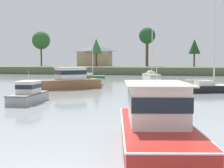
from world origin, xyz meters
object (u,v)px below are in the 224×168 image
object	(u,v)px
cruiser_red	(154,131)
sailboat_cream	(151,76)
sailboat_green	(90,77)
dinghy_sand	(63,76)
cruiser_grey	(31,97)
sailboat_black	(208,90)
cruiser_wood	(73,84)

from	to	relation	value
cruiser_red	sailboat_cream	world-z (taller)	sailboat_cream
sailboat_green	cruiser_red	world-z (taller)	sailboat_green
cruiser_red	sailboat_cream	xyz separation A→B (m)	(-6.99, 63.25, -0.44)
dinghy_sand	cruiser_red	bearing A→B (deg)	-64.97
dinghy_sand	cruiser_grey	size ratio (longest dim) A/B	0.51
dinghy_sand	cruiser_grey	bearing A→B (deg)	-71.81
sailboat_green	sailboat_cream	distance (m)	15.11
sailboat_cream	cruiser_grey	world-z (taller)	sailboat_cream
sailboat_green	dinghy_sand	bearing A→B (deg)	150.54
sailboat_black	dinghy_sand	size ratio (longest dim) A/B	4.50
cruiser_red	sailboat_green	bearing A→B (deg)	109.53
sailboat_green	dinghy_sand	xyz separation A→B (m)	(-8.32, 4.70, -0.08)
cruiser_wood	sailboat_cream	world-z (taller)	sailboat_cream
sailboat_green	sailboat_cream	xyz separation A→B (m)	(12.36, 8.70, 0.06)
cruiser_wood	cruiser_grey	world-z (taller)	cruiser_wood
sailboat_green	sailboat_cream	world-z (taller)	sailboat_cream
sailboat_green	cruiser_wood	world-z (taller)	sailboat_green
sailboat_black	cruiser_grey	size ratio (longest dim) A/B	2.27
sailboat_green	sailboat_black	size ratio (longest dim) A/B	0.65
cruiser_grey	cruiser_wood	bearing A→B (deg)	95.12
cruiser_red	dinghy_sand	bearing A→B (deg)	115.03
dinghy_sand	sailboat_cream	xyz separation A→B (m)	(20.68, 4.00, 0.14)
dinghy_sand	sailboat_cream	bearing A→B (deg)	10.94
sailboat_green	sailboat_black	distance (m)	36.34
sailboat_green	dinghy_sand	world-z (taller)	sailboat_green
sailboat_black	cruiser_grey	xyz separation A→B (m)	(-16.31, -13.42, 0.18)
sailboat_black	sailboat_cream	world-z (taller)	sailboat_black
sailboat_green	cruiser_grey	xyz separation A→B (m)	(6.84, -41.43, 0.28)
sailboat_cream	sailboat_green	bearing A→B (deg)	-144.87
dinghy_sand	sailboat_cream	world-z (taller)	sailboat_cream
sailboat_cream	cruiser_red	bearing A→B (deg)	-83.70
cruiser_wood	sailboat_cream	xyz separation A→B (m)	(6.85, 35.29, -0.43)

